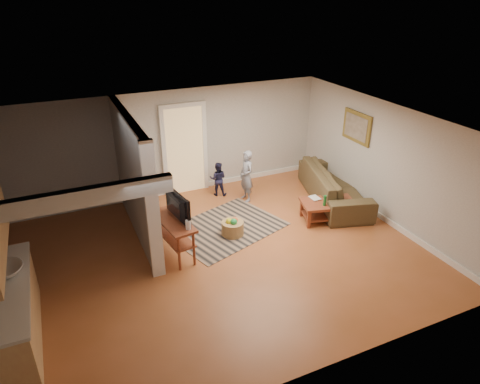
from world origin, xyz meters
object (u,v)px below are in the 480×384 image
object	(u,v)px
sofa	(333,200)
coffee_table	(329,206)
speaker_left	(150,214)
child	(246,200)
toddler	(218,195)
speaker_right	(141,199)
tv_console	(174,223)
toy_basket	(233,227)

from	to	relation	value
sofa	coffee_table	xyz separation A→B (m)	(-0.67, -0.74, 0.34)
speaker_left	child	bearing A→B (deg)	0.15
coffee_table	toddler	size ratio (longest dim) A/B	1.50
speaker_right	child	xyz separation A→B (m)	(2.43, -0.19, -0.45)
sofa	speaker_left	size ratio (longest dim) A/B	2.57
tv_console	toy_basket	bearing A→B (deg)	0.17
speaker_left	toddler	size ratio (longest dim) A/B	1.21
tv_console	toddler	xyz separation A→B (m)	(1.66, 2.02, -0.67)
speaker_right	toddler	world-z (taller)	speaker_right
sofa	coffee_table	world-z (taller)	coffee_table
coffee_table	speaker_left	world-z (taller)	speaker_left
child	toy_basket	bearing A→B (deg)	-38.39
speaker_left	toy_basket	distance (m)	1.67
speaker_right	toy_basket	distance (m)	2.14
toy_basket	speaker_left	bearing A→B (deg)	158.05
sofa	child	xyz separation A→B (m)	(-1.87, 0.84, 0.00)
speaker_left	toddler	xyz separation A→B (m)	(1.93, 1.22, -0.51)
tv_console	toy_basket	distance (m)	1.36
coffee_table	child	distance (m)	2.02
sofa	toy_basket	xyz separation A→B (m)	(-2.78, -0.46, 0.17)
speaker_left	speaker_right	world-z (taller)	speaker_left
sofa	child	distance (m)	2.05
speaker_right	toddler	distance (m)	2.01
toy_basket	toddler	distance (m)	1.88
child	toddler	size ratio (longest dim) A/B	1.46
speaker_left	toddler	world-z (taller)	speaker_left
coffee_table	speaker_right	xyz separation A→B (m)	(-3.63, 1.77, 0.11)
toy_basket	child	bearing A→B (deg)	54.97
coffee_table	toddler	xyz separation A→B (m)	(-1.71, 2.11, -0.34)
tv_console	toy_basket	world-z (taller)	tv_console
sofa	tv_console	distance (m)	4.14
sofa	tv_console	world-z (taller)	tv_console
tv_console	child	world-z (taller)	tv_console
sofa	tv_console	size ratio (longest dim) A/B	2.13
speaker_right	toy_basket	xyz separation A→B (m)	(1.52, -1.49, -0.28)
toddler	speaker_right	bearing A→B (deg)	37.23
toy_basket	child	distance (m)	1.60
speaker_left	toddler	distance (m)	2.33
toy_basket	toddler	xyz separation A→B (m)	(0.41, 1.83, -0.17)
coffee_table	toy_basket	distance (m)	2.14
tv_console	toddler	size ratio (longest dim) A/B	1.47
coffee_table	tv_console	distance (m)	3.39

